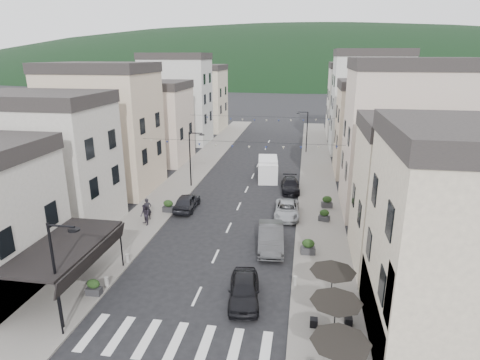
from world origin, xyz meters
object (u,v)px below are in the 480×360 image
object	(u,v)px
pedestrian_a	(148,209)
pedestrian_b	(145,215)
parked_car_a	(244,290)
parked_car_b	(271,237)
parked_car_e	(187,202)
delivery_van	(268,168)
parked_car_d	(290,185)
parked_car_c	(287,210)

from	to	relation	value
pedestrian_a	pedestrian_b	bearing A→B (deg)	-109.07
parked_car_a	pedestrian_a	size ratio (longest dim) A/B	2.29
parked_car_b	parked_car_e	distance (m)	10.57
parked_car_a	pedestrian_b	size ratio (longest dim) A/B	2.46
delivery_van	pedestrian_a	size ratio (longest dim) A/B	2.96
parked_car_a	pedestrian_b	distance (m)	13.43
pedestrian_b	parked_car_e	bearing A→B (deg)	103.78
delivery_van	pedestrian_b	size ratio (longest dim) A/B	3.17
parked_car_d	parked_car_b	bearing A→B (deg)	-98.49
parked_car_a	pedestrian_b	bearing A→B (deg)	129.49
parked_car_a	pedestrian_a	bearing A→B (deg)	126.80
parked_car_b	parked_car_c	size ratio (longest dim) A/B	1.12
parked_car_e	parked_car_b	bearing A→B (deg)	141.33
parked_car_d	delivery_van	bearing A→B (deg)	119.62
parked_car_d	parked_car_a	bearing A→B (deg)	-99.78
parked_car_e	pedestrian_a	world-z (taller)	pedestrian_a
parked_car_c	parked_car_d	world-z (taller)	parked_car_d
delivery_van	pedestrian_a	world-z (taller)	delivery_van
pedestrian_b	parked_car_a	bearing A→B (deg)	-0.59
pedestrian_a	pedestrian_b	distance (m)	1.15
parked_car_e	delivery_van	size ratio (longest dim) A/B	0.78
parked_car_a	parked_car_d	world-z (taller)	parked_car_a
parked_car_a	parked_car_d	size ratio (longest dim) A/B	0.97
parked_car_e	pedestrian_a	xyz separation A→B (m)	(-2.55, -3.09, 0.32)
parked_car_b	pedestrian_b	bearing A→B (deg)	162.52
parked_car_d	pedestrian_a	size ratio (longest dim) A/B	2.37
parked_car_c	parked_car_e	xyz separation A→B (m)	(-9.20, 0.22, 0.10)
parked_car_a	parked_car_b	size ratio (longest dim) A/B	0.83
parked_car_c	delivery_van	bearing A→B (deg)	102.18
parked_car_e	delivery_van	distance (m)	12.64
parked_car_e	pedestrian_b	size ratio (longest dim) A/B	2.48
parked_car_d	parked_car_e	distance (m)	11.45
parked_car_c	parked_car_d	size ratio (longest dim) A/B	1.04
pedestrian_b	parked_car_b	bearing A→B (deg)	30.77
pedestrian_a	parked_car_a	bearing A→B (deg)	-75.81
parked_car_b	delivery_van	bearing A→B (deg)	90.82
delivery_van	parked_car_b	bearing A→B (deg)	-89.93
parked_car_b	parked_car_d	distance (m)	13.32
parked_car_b	pedestrian_b	size ratio (longest dim) A/B	2.95
parked_car_e	pedestrian_b	distance (m)	4.83
delivery_van	pedestrian_a	xyz separation A→B (m)	(-8.96, -13.98, -0.20)
parked_car_e	parked_car_c	bearing A→B (deg)	177.76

